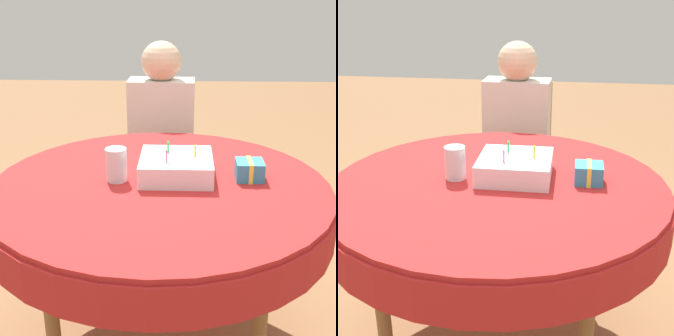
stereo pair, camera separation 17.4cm
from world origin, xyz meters
TOP-DOWN VIEW (x-y plane):
  - dining_table at (0.00, 0.00)m, footprint 1.28×1.28m
  - chair at (-0.04, 0.99)m, footprint 0.41×0.41m
  - person at (-0.04, 0.90)m, footprint 0.37×0.30m
  - birthday_cake at (0.06, 0.05)m, footprint 0.27×0.27m
  - drinking_glass at (-0.16, 0.01)m, footprint 0.08×0.08m
  - gift_box at (0.34, 0.04)m, footprint 0.10×0.11m

SIDE VIEW (x-z plane):
  - chair at x=-0.04m, z-range 0.03..0.95m
  - dining_table at x=0.00m, z-range 0.29..1.04m
  - person at x=-0.04m, z-range 0.12..1.29m
  - gift_box at x=0.34m, z-range 0.75..0.83m
  - birthday_cake at x=0.06m, z-range 0.73..0.86m
  - drinking_glass at x=-0.16m, z-range 0.75..0.88m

